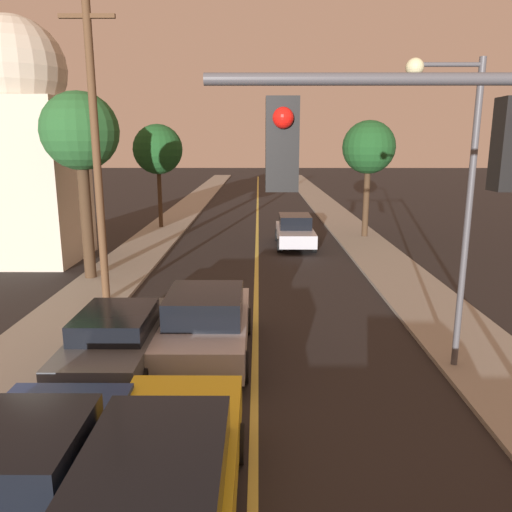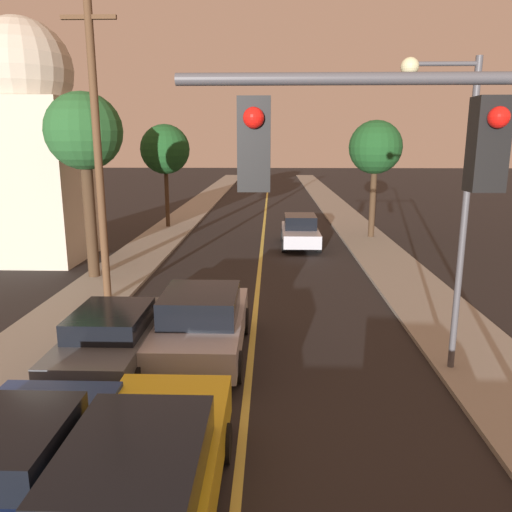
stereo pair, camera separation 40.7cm
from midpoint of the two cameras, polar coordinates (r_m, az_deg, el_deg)
road_surface at (r=37.64m, az=-0.13°, el=5.21°), size 8.33×80.00×0.01m
sidewalk_left at (r=38.06m, az=-8.35°, el=5.24°), size 2.50×80.00×0.12m
sidewalk_right at (r=37.98m, az=8.10°, el=5.24°), size 2.50×80.00×0.12m
car_near_lane_front at (r=7.06m, az=-12.75°, el=-24.48°), size 2.03×5.19×1.51m
car_near_lane_second at (r=12.02m, az=-6.70°, el=-7.63°), size 2.07×4.52×1.65m
car_outer_lane_front at (r=7.77m, az=-26.70°, el=-21.40°), size 2.10×3.94×1.57m
car_outer_lane_second at (r=11.56m, az=-16.41°, el=-9.16°), size 1.85×4.36×1.49m
car_far_oncoming at (r=24.66m, az=4.00°, el=2.90°), size 1.85×4.48×1.54m
streetlamp_right at (r=11.19m, az=20.70°, el=8.61°), size 1.59×0.36×6.56m
utility_pole_left at (r=15.95m, az=-18.51°, el=11.31°), size 1.60×0.24×8.97m
tree_left_near at (r=19.03m, az=-20.07°, el=12.94°), size 2.72×2.72×6.65m
tree_left_far at (r=29.86m, az=-11.54°, el=11.82°), size 2.84×2.84×5.93m
tree_right_near at (r=26.90m, az=12.33°, el=11.95°), size 2.73×2.73×6.02m
domed_building_left at (r=23.51m, az=-25.70°, el=11.59°), size 4.31×4.31×9.96m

